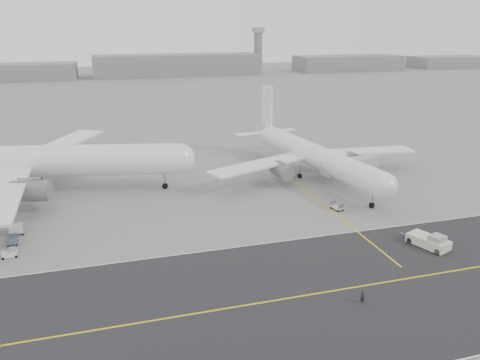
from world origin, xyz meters
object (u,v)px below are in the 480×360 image
object	(u,v)px
jet_bridge	(352,166)
ground_crew_a	(363,297)
airliner_a	(35,161)
pushback_tug	(429,241)
airliner_b	(313,155)
control_tower	(258,49)

from	to	relation	value
jet_bridge	ground_crew_a	size ratio (longest dim) A/B	9.41
airliner_a	jet_bridge	size ratio (longest dim) A/B	4.21
jet_bridge	pushback_tug	bearing A→B (deg)	-110.05
ground_crew_a	airliner_a	bearing A→B (deg)	125.38
airliner_a	airliner_b	world-z (taller)	airliner_a
airliner_a	airliner_b	bearing A→B (deg)	-84.18
pushback_tug	ground_crew_a	world-z (taller)	pushback_tug
pushback_tug	jet_bridge	size ratio (longest dim) A/B	0.53
pushback_tug	ground_crew_a	size ratio (longest dim) A/B	5.03
airliner_b	pushback_tug	world-z (taller)	airliner_b
control_tower	pushback_tug	xyz separation A→B (m)	(-62.02, -275.48, -15.28)
airliner_a	ground_crew_a	distance (m)	71.23
control_tower	jet_bridge	xyz separation A→B (m)	(-58.67, -244.40, -12.20)
pushback_tug	jet_bridge	bearing A→B (deg)	63.27
airliner_a	ground_crew_a	size ratio (longest dim) A/B	39.61
pushback_tug	ground_crew_a	xyz separation A→B (m)	(-18.17, -11.05, -0.15)
control_tower	airliner_b	xyz separation A→B (m)	(-64.87, -237.50, -10.99)
airliner_a	pushback_tug	bearing A→B (deg)	-113.45
airliner_b	jet_bridge	bearing A→B (deg)	-56.20
pushback_tug	ground_crew_a	distance (m)	21.27
airliner_a	jet_bridge	bearing A→B (deg)	-89.46
airliner_b	pushback_tug	distance (m)	38.33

